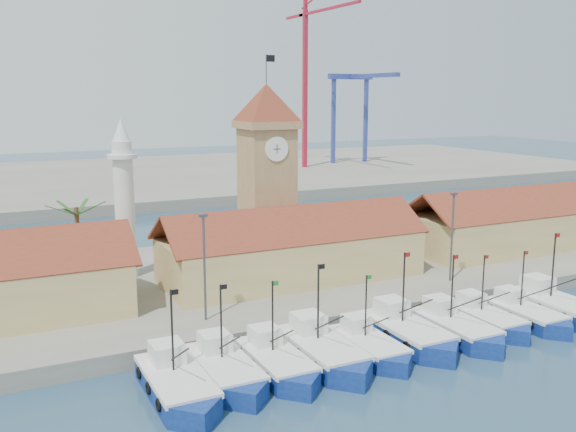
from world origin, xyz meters
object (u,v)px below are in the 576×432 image
boat_0 (178,387)px  clock_tower (267,171)px  boat_5 (409,335)px  minaret (124,198)px

boat_0 → clock_tower: size_ratio=0.45×
boat_5 → minaret: size_ratio=0.64×
boat_0 → boat_5: boat_5 is taller
minaret → clock_tower: bearing=-7.6°
boat_5 → clock_tower: (-2.35, 22.88, 11.14)m
boat_0 → minaret: minaret is taller
minaret → boat_5: bearing=-55.1°
clock_tower → minaret: (-15.00, 2.00, -2.23)m
clock_tower → minaret: 15.30m
boat_5 → clock_tower: bearing=95.9°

